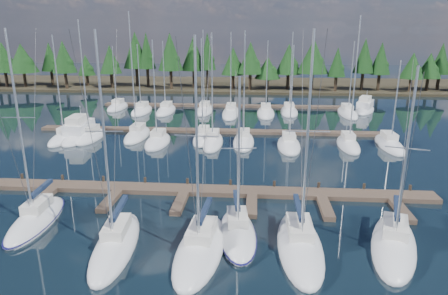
# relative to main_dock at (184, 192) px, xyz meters

# --- Properties ---
(ground) EXTENTS (260.00, 260.00, 0.00)m
(ground) POSITION_rel_main_dock_xyz_m (0.00, 12.64, -0.20)
(ground) COLOR black
(ground) RESTS_ON ground
(far_shore) EXTENTS (220.00, 30.00, 0.60)m
(far_shore) POSITION_rel_main_dock_xyz_m (0.00, 72.64, 0.10)
(far_shore) COLOR #2D2719
(far_shore) RESTS_ON ground
(main_dock) EXTENTS (44.00, 6.13, 0.90)m
(main_dock) POSITION_rel_main_dock_xyz_m (0.00, 0.00, 0.00)
(main_dock) COLOR brown
(main_dock) RESTS_ON ground
(back_docks) EXTENTS (50.00, 21.80, 0.40)m
(back_docks) POSITION_rel_main_dock_xyz_m (0.00, 32.23, -0.00)
(back_docks) COLOR brown
(back_docks) RESTS_ON ground
(front_sailboat_1) EXTENTS (3.26, 8.70, 15.02)m
(front_sailboat_1) POSITION_rel_main_dock_xyz_m (-10.25, -6.26, 0.10)
(front_sailboat_1) COLOR silver
(front_sailboat_1) RESTS_ON ground
(front_sailboat_2) EXTENTS (3.38, 9.44, 14.94)m
(front_sailboat_2) POSITION_rel_main_dock_xyz_m (-2.98, -9.38, 0.09)
(front_sailboat_2) COLOR silver
(front_sailboat_2) RESTS_ON ground
(front_sailboat_3) EXTENTS (3.60, 9.64, 14.63)m
(front_sailboat_3) POSITION_rel_main_dock_xyz_m (2.74, -9.37, 0.08)
(front_sailboat_3) COLOR silver
(front_sailboat_3) RESTS_ON ground
(front_sailboat_4) EXTENTS (3.52, 8.23, 12.12)m
(front_sailboat_4) POSITION_rel_main_dock_xyz_m (5.07, -7.19, 0.08)
(front_sailboat_4) COLOR silver
(front_sailboat_4) RESTS_ON ground
(front_sailboat_5) EXTENTS (3.04, 9.86, 14.96)m
(front_sailboat_5) POSITION_rel_main_dock_xyz_m (9.30, -8.41, 0.08)
(front_sailboat_5) COLOR silver
(front_sailboat_5) RESTS_ON ground
(front_sailboat_6) EXTENTS (5.50, 9.91, 12.93)m
(front_sailboat_6) POSITION_rel_main_dock_xyz_m (15.62, -7.78, 0.07)
(front_sailboat_6) COLOR silver
(front_sailboat_6) RESTS_ON ground
(back_sailboat_rows) EXTENTS (45.35, 31.49, 17.16)m
(back_sailboat_rows) POSITION_rel_main_dock_xyz_m (0.31, 27.19, 0.06)
(back_sailboat_rows) COLOR silver
(back_sailboat_rows) RESTS_ON ground
(motor_yacht_left) EXTENTS (4.06, 10.37, 5.10)m
(motor_yacht_left) POSITION_rel_main_dock_xyz_m (-17.66, 18.35, 0.35)
(motor_yacht_left) COLOR silver
(motor_yacht_left) RESTS_ON ground
(motor_yacht_right) EXTENTS (6.37, 9.51, 4.53)m
(motor_yacht_right) POSITION_rel_main_dock_xyz_m (25.79, 40.25, 0.29)
(motor_yacht_right) COLOR silver
(motor_yacht_right) RESTS_ON ground
(tree_line) EXTENTS (185.35, 11.82, 13.38)m
(tree_line) POSITION_rel_main_dock_xyz_m (0.41, 62.78, 7.38)
(tree_line) COLOR black
(tree_line) RESTS_ON far_shore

